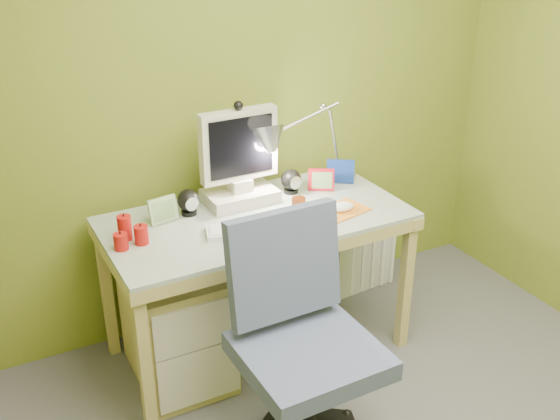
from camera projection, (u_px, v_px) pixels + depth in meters
name	position (u px, v px, depth m)	size (l,w,h in m)	color
wall_back	(223.00, 99.00, 3.19)	(3.20, 0.01, 2.40)	olive
slope_ceiling	(52.00, 34.00, 1.21)	(1.10, 3.20, 1.10)	white
desk	(257.00, 285.00, 3.19)	(1.40, 0.70, 0.75)	tan
monitor	(239.00, 152.00, 3.07)	(0.38, 0.22, 0.51)	beige
speaker_left	(188.00, 202.00, 3.02)	(0.10, 0.10, 0.12)	black
speaker_right	(291.00, 181.00, 3.25)	(0.10, 0.10, 0.12)	black
keyboard	(254.00, 229.00, 2.88)	(0.42, 0.13, 0.02)	silver
mousepad	(342.00, 210.00, 3.08)	(0.24, 0.17, 0.01)	orange
mouse	(342.00, 207.00, 3.07)	(0.12, 0.08, 0.04)	white
amber_tumbler	(299.00, 206.00, 3.03)	(0.07, 0.07, 0.08)	#983B16
candle_cluster	(127.00, 232.00, 2.77)	(0.15, 0.13, 0.11)	#AD120F
photo_frame_red	(321.00, 180.00, 3.28)	(0.13, 0.02, 0.11)	#B2121F
photo_frame_blue	(340.00, 171.00, 3.37)	(0.14, 0.02, 0.12)	navy
photo_frame_green	(163.00, 210.00, 2.95)	(0.14, 0.02, 0.12)	#98B97F
desk_lamp	(322.00, 125.00, 3.23)	(0.60, 0.26, 0.64)	#B5B6BA
task_chair	(309.00, 350.00, 2.49)	(0.58, 0.58, 1.05)	#454F71
radiator	(359.00, 254.00, 3.82)	(0.41, 0.16, 0.41)	silver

